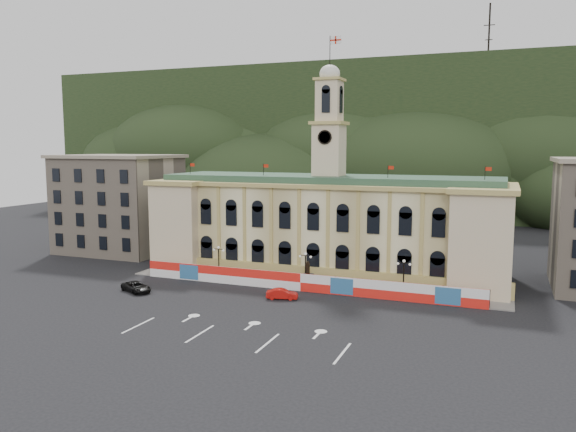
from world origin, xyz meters
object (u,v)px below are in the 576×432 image
at_px(black_suv, 136,287).
at_px(lamp_center, 305,267).
at_px(red_sedan, 282,294).
at_px(statue, 308,278).

bearing_deg(black_suv, lamp_center, -38.21).
xyz_separation_m(red_sedan, black_suv, (-20.37, -3.96, 0.03)).
xyz_separation_m(lamp_center, black_suv, (-21.24, -10.79, -2.36)).
height_order(lamp_center, black_suv, lamp_center).
bearing_deg(statue, black_suv, -150.96).
bearing_deg(lamp_center, black_suv, -153.06).
height_order(red_sedan, black_suv, black_suv).
bearing_deg(red_sedan, black_suv, 86.29).
bearing_deg(black_suv, statue, -36.11).
bearing_deg(statue, lamp_center, -90.00).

